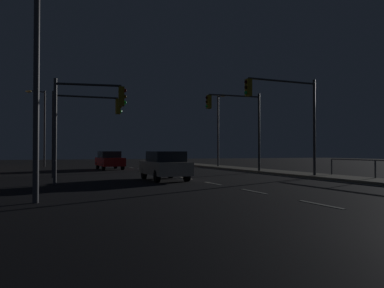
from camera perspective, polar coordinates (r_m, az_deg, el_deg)
The scene contains 13 objects.
ground_plane at distance 23.34m, azimuth -1.31°, elevation -4.94°, with size 112.00×112.00×0.00m, color black.
sidewalk_right at distance 26.98m, azimuth 14.90°, elevation -4.23°, with size 2.34×77.00×0.14m, color gray.
lane_markings_center at distance 26.67m, azimuth -3.77°, elevation -4.44°, with size 0.14×50.00×0.01m.
lane_edge_line at distance 30.52m, azimuth 7.27°, elevation -4.01°, with size 0.14×53.00×0.01m.
car at distance 21.37m, azimuth -4.02°, elevation -3.09°, with size 1.84×4.41×1.57m.
car_oncoming at distance 34.72m, azimuth -11.94°, elevation -2.29°, with size 2.04×4.49×1.57m.
traffic_light_far_left at distance 28.41m, azimuth 6.57°, elevation 4.15°, with size 4.29×0.35×5.69m.
traffic_light_mid_right at distance 19.63m, azimuth -15.03°, elevation 4.73°, with size 3.41×0.67×5.06m.
traffic_light_near_left at distance 23.31m, azimuth 13.54°, elevation 5.48°, with size 4.93×0.54×5.73m.
traffic_light_mid_left at distance 24.80m, azimuth -15.38°, elevation 3.79°, with size 4.16×0.34×5.17m.
street_lamp_far_end at distance 37.27m, azimuth 3.96°, elevation 3.10°, with size 0.74×2.16×6.78m.
street_lamp_median at distance 13.33m, azimuth -20.56°, elevation 12.63°, with size 1.87×0.91×7.93m.
street_lamp_across_street at distance 41.84m, azimuth -21.08°, elevation 3.12°, with size 1.85×0.92×7.67m.
Camera 1 is at (-7.57, -4.52, 1.58)m, focal length 36.54 mm.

